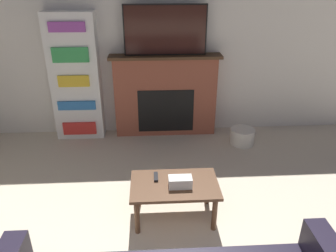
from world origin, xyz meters
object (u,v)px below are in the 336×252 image
at_px(bookshelf, 76,78).
at_px(tv, 165,30).
at_px(fireplace, 165,95).
at_px(coffee_table, 175,189).
at_px(storage_basket, 242,136).

bearing_deg(bookshelf, tv, 0.11).
distance_m(fireplace, coffee_table, 1.94).
relative_size(bookshelf, storage_basket, 5.25).
xyz_separation_m(tv, bookshelf, (-1.26, -0.00, -0.64)).
relative_size(tv, coffee_table, 1.32).
height_order(fireplace, bookshelf, bookshelf).
bearing_deg(coffee_table, storage_basket, 53.97).
relative_size(tv, storage_basket, 3.29).
distance_m(fireplace, bookshelf, 1.29).
bearing_deg(tv, fireplace, 90.00).
height_order(coffee_table, storage_basket, coffee_table).
distance_m(coffee_table, storage_basket, 1.86).
xyz_separation_m(fireplace, coffee_table, (-0.01, -1.92, -0.26)).
xyz_separation_m(coffee_table, storage_basket, (1.09, 1.50, -0.23)).
height_order(coffee_table, bookshelf, bookshelf).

